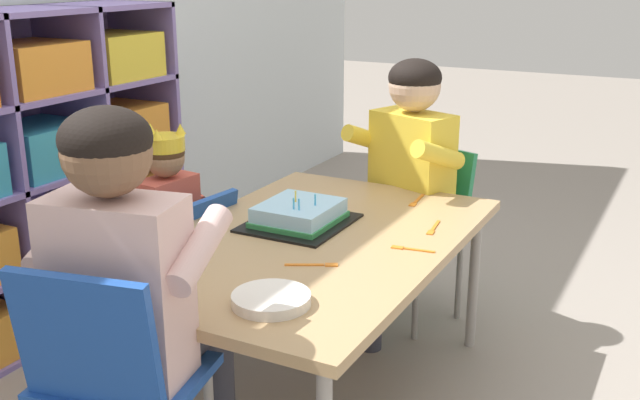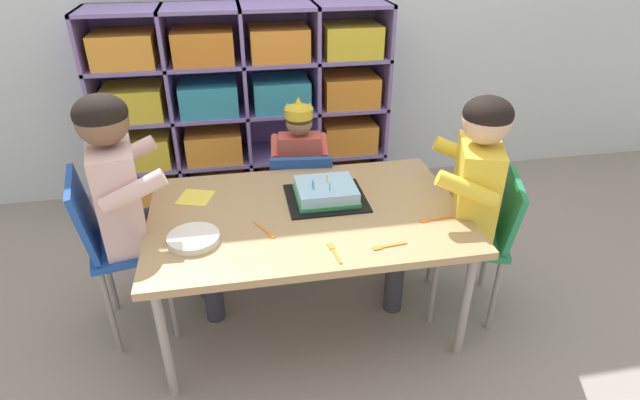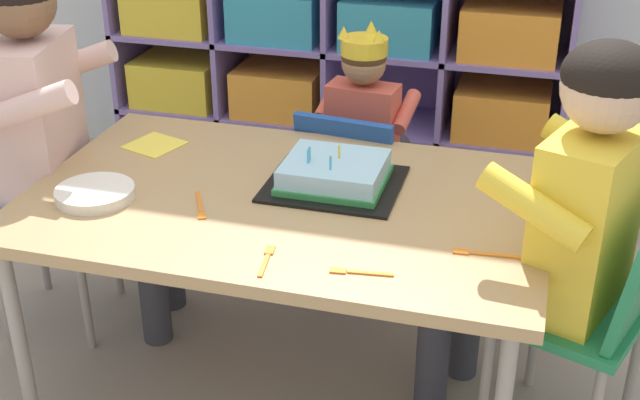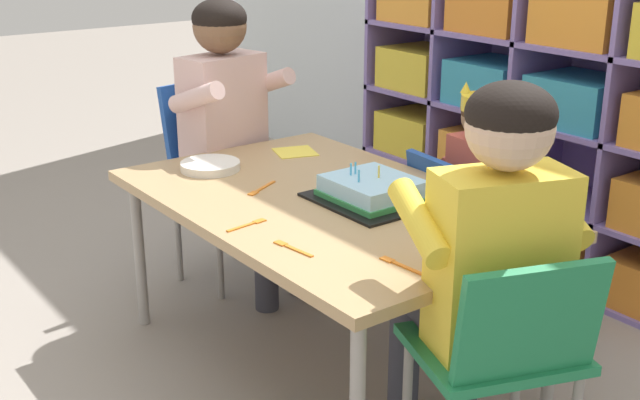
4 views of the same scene
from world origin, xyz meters
The scene contains 16 objects.
ground centered at (0.00, 0.00, 0.00)m, with size 16.00×16.00×0.00m, color gray.
storage_cubby_shelf centered at (-0.19, 1.16, 0.57)m, with size 1.68×0.36×1.19m.
activity_table centered at (0.00, 0.00, 0.51)m, with size 1.28×0.82×0.55m.
classroom_chair_blue centered at (0.05, 0.52, 0.36)m, with size 0.36×0.37×0.60m.
child_with_crown centered at (0.06, 0.62, 0.51)m, with size 0.31×0.31×0.83m.
classroom_chair_adult_side centered at (-0.78, 0.07, 0.46)m, with size 0.38×0.40×0.75m.
adult_helper_seated centered at (-0.67, 0.09, 0.66)m, with size 0.46×0.44×1.06m.
classroom_chair_guest_side centered at (0.75, -0.07, 0.41)m, with size 0.44×0.45×0.66m.
guest_at_table_side centered at (0.65, -0.03, 0.62)m, with size 0.48×0.46×1.01m.
birthday_cake_on_tray centered at (0.10, 0.09, 0.58)m, with size 0.33×0.30×0.11m.
paper_plate_stack centered at (-0.45, -0.14, 0.56)m, with size 0.19×0.19×0.03m, color white.
paper_napkin_square centered at (-0.45, 0.20, 0.55)m, with size 0.14×0.14×0.00m, color #F4DB4C.
fork_near_cake_tray centered at (0.49, -0.15, 0.55)m, with size 0.15×0.03×0.00m.
fork_beside_plate_stack centered at (0.05, -0.30, 0.55)m, with size 0.03×0.13×0.00m.
fork_scattered_mid_table centered at (-0.18, -0.11, 0.55)m, with size 0.08×0.14×0.00m.
fork_by_napkin centered at (0.25, -0.30, 0.55)m, with size 0.14×0.03×0.00m.
Camera 3 is at (0.59, -1.78, 1.49)m, focal length 47.70 mm.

